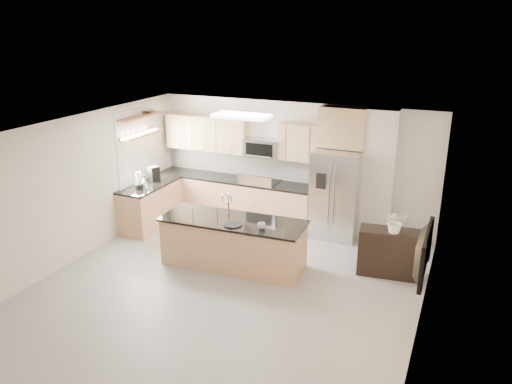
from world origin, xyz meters
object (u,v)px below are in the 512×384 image
at_px(credenza, 389,252).
at_px(coffee_maker, 154,174).
at_px(television, 417,252).
at_px(cup, 262,226).
at_px(flower_vase, 396,216).
at_px(microwave, 263,148).
at_px(range, 260,202).
at_px(kettle, 144,182).
at_px(platter, 233,225).
at_px(bowl, 149,111).
at_px(island, 233,243).
at_px(refrigerator, 336,194).
at_px(blender, 139,182).

height_order(credenza, coffee_maker, coffee_maker).
bearing_deg(television, cup, 70.08).
xyz_separation_m(cup, flower_vase, (2.04, 0.86, 0.19)).
bearing_deg(television, microwave, 47.25).
height_order(range, cup, range).
bearing_deg(kettle, coffee_maker, 99.08).
relative_size(microwave, coffee_maker, 2.37).
bearing_deg(flower_vase, range, 155.93).
xyz_separation_m(platter, bowl, (-2.71, 1.60, 1.49)).
relative_size(island, kettle, 9.76).
relative_size(credenza, cup, 7.96).
xyz_separation_m(microwave, credenza, (2.93, -1.40, -1.22)).
xyz_separation_m(island, bowl, (-2.60, 1.39, 1.94)).
bearing_deg(refrigerator, cup, -108.00).
xyz_separation_m(flower_vase, television, (0.51, -1.78, 0.24)).
relative_size(refrigerator, island, 0.69).
xyz_separation_m(refrigerator, platter, (-1.20, -2.20, -0.01)).
relative_size(island, cup, 20.02).
xyz_separation_m(microwave, flower_vase, (3.00, -1.47, -0.52)).
bearing_deg(blender, island, -14.76).
relative_size(platter, flower_vase, 0.54).
distance_m(flower_vase, television, 1.87).
xyz_separation_m(range, television, (3.51, -3.12, 0.88)).
distance_m(island, bowl, 3.53).
relative_size(kettle, television, 0.24).
height_order(range, microwave, microwave).
bearing_deg(microwave, kettle, -145.26).
bearing_deg(range, blender, -146.09).
height_order(blender, kettle, blender).
relative_size(kettle, flower_vase, 0.44).
distance_m(microwave, island, 2.49).
bearing_deg(platter, blender, 161.34).
height_order(microwave, bowl, bowl).
xyz_separation_m(platter, blender, (-2.53, 0.86, 0.19)).
height_order(range, television, television).
bearing_deg(television, refrigerator, 31.04).
bearing_deg(bowl, blender, -76.84).
distance_m(microwave, cup, 2.61).
bearing_deg(refrigerator, television, -58.96).
xyz_separation_m(range, refrigerator, (1.66, -0.05, 0.42)).
distance_m(blender, television, 5.85).
height_order(flower_vase, television, television).
bearing_deg(cup, flower_vase, 22.74).
height_order(range, platter, range).
relative_size(island, television, 2.39).
bearing_deg(television, platter, 74.09).
distance_m(island, coffee_maker, 2.79).
bearing_deg(kettle, platter, -21.35).
bearing_deg(range, bowl, -163.96).
xyz_separation_m(refrigerator, cup, (-0.70, -2.15, 0.04)).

